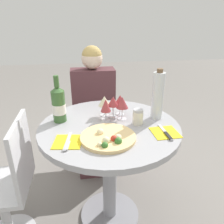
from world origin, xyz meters
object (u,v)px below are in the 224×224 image
Objects in this scene: chair_empty_side at (9,187)px; wine_bottle at (59,104)px; dining_table at (109,148)px; chair_behind_diner at (94,120)px; tall_carafe at (158,96)px; seated_diner at (95,118)px; pizza_large at (108,138)px.

chair_empty_side is 2.89× the size of wine_bottle.
wine_bottle reaches higher than dining_table.
dining_table is 0.67m from chair_empty_side.
tall_carafe is (0.37, -0.74, 0.51)m from chair_behind_diner.
wine_bottle is at bearing 69.38° from chair_behind_diner.
seated_diner is 3.90× the size of wine_bottle.
chair_behind_diner reaches higher than pizza_large.
tall_carafe is at bearing 116.90° from chair_behind_diner.
pizza_large is 0.94× the size of tall_carafe.
chair_empty_side is 2.62× the size of tall_carafe.
chair_empty_side is at bearing -152.32° from wine_bottle.
dining_table is 1.01× the size of chair_empty_side.
dining_table is at bearing -83.91° from chair_empty_side.
wine_bottle is at bearing 160.68° from dining_table.
dining_table is 2.84× the size of pizza_large.
seated_diner reaches higher than chair_behind_diner.
chair_empty_side is at bearing -173.91° from dining_table.
dining_table is 0.26m from pizza_large.
tall_carafe is at bearing 33.48° from pizza_large.
dining_table is 0.82m from chair_behind_diner.
seated_diner reaches higher than pizza_large.
chair_behind_diner is 0.74× the size of seated_diner.
seated_diner reaches higher than wine_bottle.
pizza_large is (0.62, -0.11, 0.36)m from chair_empty_side.
tall_carafe reaches higher than chair_behind_diner.
tall_carafe is (0.36, 0.24, 0.14)m from pizza_large.
pizza_large is (0.02, -0.84, 0.27)m from seated_diner.
pizza_large is at bearing 91.24° from seated_diner.
chair_empty_side is at bearing 55.46° from chair_behind_diner.
tall_carafe is at bearing 121.83° from seated_diner.
seated_diner is 3.78× the size of pizza_large.
dining_table is at bearing 93.47° from chair_behind_diner.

